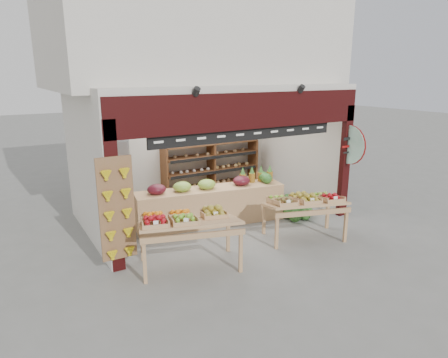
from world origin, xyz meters
TOP-DOWN VIEW (x-y plane):
  - ground at (0.00, 0.00)m, footprint 60.00×60.00m
  - shop_structure at (0.00, 1.61)m, footprint 6.36×5.12m
  - banana_board at (-2.73, -1.17)m, footprint 0.60×0.15m
  - gift_sign at (2.75, -1.15)m, footprint 0.04×0.93m
  - back_shelving at (0.81, 1.97)m, footprint 2.85×0.47m
  - refrigerator at (-2.08, 1.60)m, footprint 0.87×0.87m
  - cardboard_stack at (-1.79, 0.89)m, footprint 1.04×0.76m
  - mid_counter at (-0.28, 0.06)m, footprint 3.45×1.24m
  - display_table_left at (-1.71, -1.52)m, footprint 1.96×1.44m
  - display_table_right at (1.00, -1.66)m, footprint 1.80×1.34m
  - watermelon_pile at (1.69, -0.65)m, footprint 0.78×0.73m

SIDE VIEW (x-z plane):
  - ground at x=0.00m, z-range 0.00..0.00m
  - watermelon_pile at x=1.69m, z-range -0.08..0.47m
  - cardboard_stack at x=-1.79m, z-range -0.09..0.61m
  - mid_counter at x=-0.28m, z-range -0.07..1.00m
  - display_table_right at x=1.00m, z-range 0.29..1.31m
  - display_table_left at x=-1.71m, z-range 0.31..1.41m
  - refrigerator at x=-2.08m, z-range 0.00..2.01m
  - back_shelving at x=0.81m, z-range 0.22..2.00m
  - banana_board at x=-2.73m, z-range 0.22..2.02m
  - gift_sign at x=2.75m, z-range 1.29..2.21m
  - shop_structure at x=0.00m, z-range 1.22..6.62m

